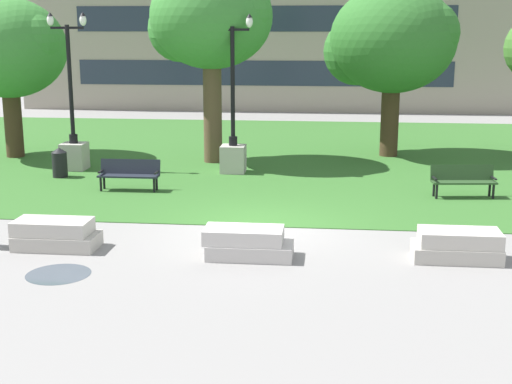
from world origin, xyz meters
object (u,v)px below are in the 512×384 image
(concrete_block_right, at_px, (458,246))
(concrete_block_left, at_px, (247,243))
(lamp_post_center, at_px, (73,139))
(trash_bin, at_px, (60,162))
(lamp_post_left, at_px, (233,141))
(park_bench_near_left, at_px, (129,173))
(park_bench_near_right, at_px, (463,179))
(concrete_block_center, at_px, (55,235))

(concrete_block_right, bearing_deg, concrete_block_left, -176.27)
(lamp_post_center, distance_m, trash_bin, 1.40)
(lamp_post_center, distance_m, lamp_post_left, 5.43)
(park_bench_near_left, bearing_deg, trash_bin, 150.01)
(concrete_block_right, bearing_deg, park_bench_near_left, 146.84)
(park_bench_near_right, bearing_deg, concrete_block_left, -132.12)
(concrete_block_left, bearing_deg, trash_bin, 132.93)
(trash_bin, bearing_deg, lamp_post_left, 13.96)
(concrete_block_center, xyz_separation_m, concrete_block_right, (8.65, 0.09, 0.00))
(park_bench_near_right, height_order, lamp_post_left, lamp_post_left)
(concrete_block_center, relative_size, concrete_block_left, 0.97)
(lamp_post_left, bearing_deg, park_bench_near_left, -132.48)
(trash_bin, bearing_deg, park_bench_near_left, -29.99)
(park_bench_near_left, height_order, park_bench_near_right, same)
(lamp_post_left, bearing_deg, lamp_post_center, -179.21)
(concrete_block_left, bearing_deg, lamp_post_center, 128.36)
(park_bench_near_left, bearing_deg, lamp_post_center, 133.55)
(concrete_block_center, relative_size, concrete_block_right, 1.00)
(concrete_block_right, relative_size, lamp_post_center, 0.35)
(park_bench_near_right, relative_size, trash_bin, 1.93)
(concrete_block_right, height_order, park_bench_near_left, park_bench_near_left)
(concrete_block_right, xyz_separation_m, park_bench_near_left, (-8.60, 5.62, 0.23))
(concrete_block_left, distance_m, park_bench_near_right, 8.16)
(concrete_block_left, height_order, trash_bin, trash_bin)
(concrete_block_center, bearing_deg, concrete_block_left, -2.61)
(concrete_block_center, height_order, park_bench_near_left, park_bench_near_left)
(concrete_block_center, height_order, concrete_block_left, same)
(concrete_block_center, height_order, park_bench_near_right, park_bench_near_right)
(concrete_block_right, distance_m, lamp_post_left, 10.43)
(park_bench_near_right, xyz_separation_m, lamp_post_left, (-6.98, 2.81, 0.52))
(concrete_block_center, xyz_separation_m, trash_bin, (-2.70, 7.30, 0.20))
(concrete_block_right, relative_size, trash_bin, 1.88)
(lamp_post_center, bearing_deg, park_bench_near_right, -12.40)
(park_bench_near_left, relative_size, lamp_post_center, 0.35)
(concrete_block_left, bearing_deg, park_bench_near_right, 47.88)
(concrete_block_left, distance_m, trash_bin, 10.24)
(concrete_block_center, bearing_deg, park_bench_near_right, 31.01)
(concrete_block_left, xyz_separation_m, lamp_post_left, (-1.51, 8.85, 0.75))
(park_bench_near_right, distance_m, lamp_post_left, 7.54)
(concrete_block_left, height_order, park_bench_near_right, park_bench_near_right)
(park_bench_near_right, bearing_deg, lamp_post_left, 158.11)
(lamp_post_left, bearing_deg, concrete_block_right, -55.46)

